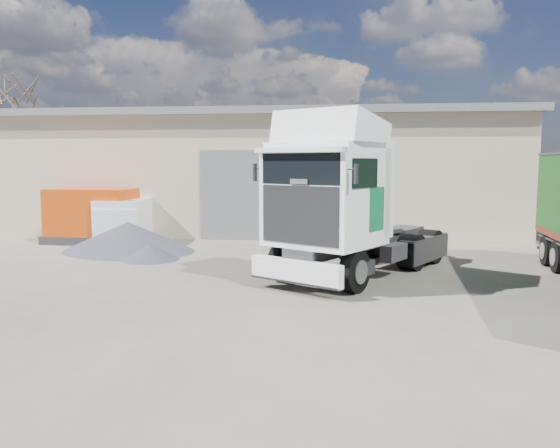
# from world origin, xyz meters

# --- Properties ---
(ground) EXTENTS (120.00, 120.00, 0.00)m
(ground) POSITION_xyz_m (0.00, 0.00, 0.00)
(ground) COLOR #2C2A24
(ground) RESTS_ON ground
(warehouse) EXTENTS (30.60, 12.60, 5.42)m
(warehouse) POSITION_xyz_m (-6.00, 16.00, 2.66)
(warehouse) COLOR tan
(warehouse) RESTS_ON ground
(bare_tree) EXTENTS (4.00, 4.00, 9.60)m
(bare_tree) POSITION_xyz_m (-18.00, 20.00, 7.92)
(bare_tree) COLOR #382B21
(bare_tree) RESTS_ON ground
(tractor_unit) EXTENTS (5.46, 6.81, 4.42)m
(tractor_unit) POSITION_xyz_m (1.67, 3.08, 1.86)
(tractor_unit) COLOR black
(tractor_unit) RESTS_ON ground
(panel_van) EXTENTS (2.01, 4.27, 1.70)m
(panel_van) POSITION_xyz_m (-6.85, 9.63, 0.88)
(panel_van) COLOR black
(panel_van) RESTS_ON ground
(orange_skip) EXTENTS (3.43, 2.21, 2.10)m
(orange_skip) POSITION_xyz_m (-8.04, 8.80, 0.91)
(orange_skip) COLOR #2D2D30
(orange_skip) RESTS_ON ground
(gravel_heap) EXTENTS (6.38, 6.38, 1.04)m
(gravel_heap) POSITION_xyz_m (-5.91, 6.95, 0.48)
(gravel_heap) COLOR black
(gravel_heap) RESTS_ON ground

